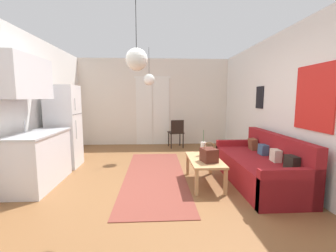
{
  "coord_description": "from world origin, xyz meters",
  "views": [
    {
      "loc": [
        0.03,
        -3.42,
        1.47
      ],
      "look_at": [
        0.29,
        1.2,
        0.89
      ],
      "focal_mm": 24.23,
      "sensor_mm": 36.0,
      "label": 1
    }
  ],
  "objects_px": {
    "couch": "(261,167)",
    "handbag": "(209,155)",
    "pendant_lamp_near": "(137,59)",
    "accent_chair": "(176,132)",
    "pendant_lamp_far": "(149,80)",
    "bamboo_vase": "(203,149)",
    "coffee_table": "(205,162)",
    "refrigerator": "(64,127)"
  },
  "relations": [
    {
      "from": "couch",
      "to": "handbag",
      "type": "xyz_separation_m",
      "value": [
        -0.95,
        -0.16,
        0.27
      ]
    },
    {
      "from": "handbag",
      "to": "pendant_lamp_near",
      "type": "relative_size",
      "value": 0.37
    },
    {
      "from": "accent_chair",
      "to": "pendant_lamp_far",
      "type": "distance_m",
      "value": 1.88
    },
    {
      "from": "bamboo_vase",
      "to": "handbag",
      "type": "bearing_deg",
      "value": -89.63
    },
    {
      "from": "coffee_table",
      "to": "accent_chair",
      "type": "bearing_deg",
      "value": 94.39
    },
    {
      "from": "coffee_table",
      "to": "pendant_lamp_near",
      "type": "relative_size",
      "value": 1.17
    },
    {
      "from": "couch",
      "to": "pendant_lamp_near",
      "type": "bearing_deg",
      "value": -154.03
    },
    {
      "from": "handbag",
      "to": "refrigerator",
      "type": "relative_size",
      "value": 0.19
    },
    {
      "from": "handbag",
      "to": "couch",
      "type": "bearing_deg",
      "value": 9.36
    },
    {
      "from": "couch",
      "to": "handbag",
      "type": "bearing_deg",
      "value": -170.64
    },
    {
      "from": "couch",
      "to": "refrigerator",
      "type": "distance_m",
      "value": 3.96
    },
    {
      "from": "handbag",
      "to": "pendant_lamp_far",
      "type": "bearing_deg",
      "value": 116.03
    },
    {
      "from": "coffee_table",
      "to": "bamboo_vase",
      "type": "relative_size",
      "value": 2.24
    },
    {
      "from": "pendant_lamp_near",
      "to": "pendant_lamp_far",
      "type": "relative_size",
      "value": 0.99
    },
    {
      "from": "couch",
      "to": "pendant_lamp_near",
      "type": "relative_size",
      "value": 2.36
    },
    {
      "from": "pendant_lamp_far",
      "to": "coffee_table",
      "type": "bearing_deg",
      "value": -62.6
    },
    {
      "from": "bamboo_vase",
      "to": "refrigerator",
      "type": "height_order",
      "value": "refrigerator"
    },
    {
      "from": "refrigerator",
      "to": "pendant_lamp_near",
      "type": "xyz_separation_m",
      "value": [
        1.72,
        -2.16,
        1.05
      ]
    },
    {
      "from": "couch",
      "to": "pendant_lamp_far",
      "type": "height_order",
      "value": "pendant_lamp_far"
    },
    {
      "from": "refrigerator",
      "to": "pendant_lamp_far",
      "type": "bearing_deg",
      "value": 22.3
    },
    {
      "from": "couch",
      "to": "bamboo_vase",
      "type": "distance_m",
      "value": 1.03
    },
    {
      "from": "couch",
      "to": "handbag",
      "type": "height_order",
      "value": "couch"
    },
    {
      "from": "couch",
      "to": "refrigerator",
      "type": "relative_size",
      "value": 1.2
    },
    {
      "from": "coffee_table",
      "to": "couch",
      "type": "bearing_deg",
      "value": -1.2
    },
    {
      "from": "coffee_table",
      "to": "refrigerator",
      "type": "relative_size",
      "value": 0.6
    },
    {
      "from": "couch",
      "to": "bamboo_vase",
      "type": "height_order",
      "value": "bamboo_vase"
    },
    {
      "from": "coffee_table",
      "to": "pendant_lamp_far",
      "type": "distance_m",
      "value": 2.61
    },
    {
      "from": "refrigerator",
      "to": "pendant_lamp_far",
      "type": "xyz_separation_m",
      "value": [
        1.78,
        0.73,
        1.04
      ]
    },
    {
      "from": "couch",
      "to": "pendant_lamp_near",
      "type": "xyz_separation_m",
      "value": [
        -2.02,
        -0.99,
        1.63
      ]
    },
    {
      "from": "pendant_lamp_near",
      "to": "handbag",
      "type": "bearing_deg",
      "value": 37.69
    },
    {
      "from": "refrigerator",
      "to": "accent_chair",
      "type": "height_order",
      "value": "refrigerator"
    },
    {
      "from": "coffee_table",
      "to": "pendant_lamp_far",
      "type": "bearing_deg",
      "value": 117.4
    },
    {
      "from": "accent_chair",
      "to": "refrigerator",
      "type": "bearing_deg",
      "value": 24.14
    },
    {
      "from": "couch",
      "to": "pendant_lamp_near",
      "type": "distance_m",
      "value": 2.78
    },
    {
      "from": "bamboo_vase",
      "to": "pendant_lamp_far",
      "type": "xyz_separation_m",
      "value": [
        -1.0,
        1.64,
        1.34
      ]
    },
    {
      "from": "bamboo_vase",
      "to": "handbag",
      "type": "relative_size",
      "value": 1.42
    },
    {
      "from": "handbag",
      "to": "refrigerator",
      "type": "distance_m",
      "value": 3.1
    },
    {
      "from": "refrigerator",
      "to": "coffee_table",
      "type": "bearing_deg",
      "value": -22.61
    },
    {
      "from": "coffee_table",
      "to": "handbag",
      "type": "xyz_separation_m",
      "value": [
        0.03,
        -0.18,
        0.17
      ]
    },
    {
      "from": "refrigerator",
      "to": "pendant_lamp_near",
      "type": "relative_size",
      "value": 1.96
    },
    {
      "from": "accent_chair",
      "to": "pendant_lamp_near",
      "type": "bearing_deg",
      "value": 68.2
    },
    {
      "from": "accent_chair",
      "to": "bamboo_vase",
      "type": "bearing_deg",
      "value": 85.62
    }
  ]
}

